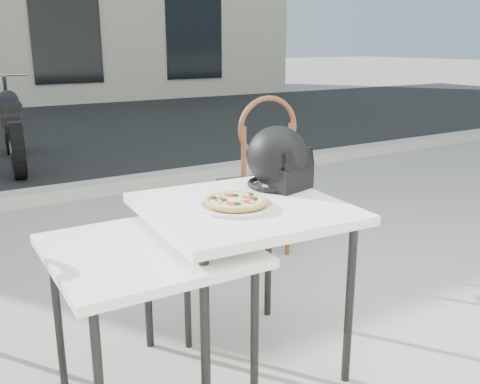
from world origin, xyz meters
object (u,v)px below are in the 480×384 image
pizza (236,201)px  cafe_chair_main (261,168)px  cafe_table_side (148,261)px  motorcycle (12,127)px  plate (236,206)px  cafe_table_main (243,219)px  helmet (279,160)px

pizza → cafe_chair_main: (0.86, 1.10, -0.18)m
pizza → cafe_table_side: bearing=-178.7°
pizza → cafe_chair_main: 1.41m
pizza → cafe_table_side: (-0.40, -0.01, -0.18)m
motorcycle → cafe_table_side: bearing=-87.4°
cafe_table_side → motorcycle: (0.31, 5.02, -0.16)m
pizza → plate: bearing=-112.1°
cafe_table_side → motorcycle: motorcycle is taller
cafe_table_main → cafe_table_side: size_ratio=1.17×
cafe_table_main → cafe_chair_main: (0.81, 1.06, -0.08)m
plate → motorcycle: size_ratio=0.16×
plate → motorcycle: 5.02m
pizza → motorcycle: 5.02m
plate → pizza: pizza is taller
plate → helmet: (0.35, 0.18, 0.12)m
helmet → cafe_chair_main: (0.51, 0.92, -0.28)m
cafe_table_main → plate: 0.10m
cafe_chair_main → motorcycle: 4.02m
helmet → cafe_chair_main: 1.09m
helmet → cafe_table_side: bearing=179.4°
cafe_chair_main → plate: bearing=60.0°
helmet → motorcycle: helmet is taller
cafe_table_main → pizza: 0.12m
cafe_table_main → motorcycle: motorcycle is taller
plate → cafe_table_side: size_ratio=0.48×
pizza → cafe_chair_main: cafe_chair_main is taller
cafe_chair_main → cafe_table_side: size_ratio=1.52×
cafe_chair_main → motorcycle: cafe_chair_main is taller
plate → cafe_chair_main: cafe_chair_main is taller
pizza → helmet: size_ratio=0.80×
pizza → motorcycle: size_ratio=0.13×
cafe_table_main → motorcycle: (-0.15, 4.97, -0.24)m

